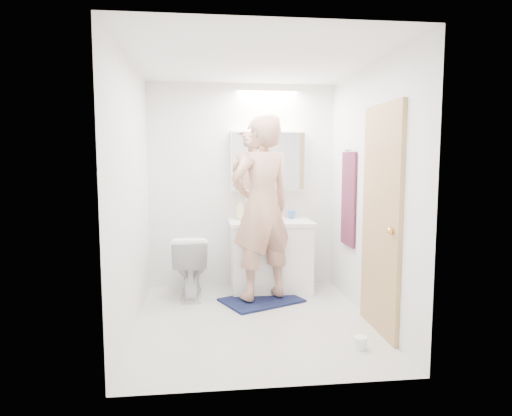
{
  "coord_description": "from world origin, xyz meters",
  "views": [
    {
      "loc": [
        -0.46,
        -4.1,
        1.54
      ],
      "look_at": [
        0.05,
        0.25,
        1.05
      ],
      "focal_mm": 31.65,
      "sensor_mm": 36.0,
      "label": 1
    }
  ],
  "objects": [
    {
      "name": "faucet",
      "position": [
        0.3,
        1.19,
        0.9
      ],
      "size": [
        0.02,
        0.02,
        0.16
      ],
      "primitive_type": "cylinder",
      "color": "silver",
      "rests_on": "countertop"
    },
    {
      "name": "door_knob",
      "position": [
        1.04,
        -0.65,
        0.95
      ],
      "size": [
        0.06,
        0.06,
        0.06
      ],
      "primitive_type": "sphere",
      "color": "gold",
      "rests_on": "door"
    },
    {
      "name": "countertop",
      "position": [
        0.3,
        0.96,
        0.8
      ],
      "size": [
        0.95,
        0.58,
        0.04
      ],
      "primitive_type": "cube",
      "color": "white",
      "rests_on": "vanity_cabinet"
    },
    {
      "name": "towel_hook",
      "position": [
        1.07,
        0.55,
        1.62
      ],
      "size": [
        0.07,
        0.02,
        0.02
      ],
      "primitive_type": "cylinder",
      "rotation": [
        0.0,
        1.57,
        0.0
      ],
      "color": "silver",
      "rests_on": "wall_right"
    },
    {
      "name": "medicine_cabinet",
      "position": [
        0.3,
        1.18,
        1.5
      ],
      "size": [
        0.88,
        0.14,
        0.7
      ],
      "primitive_type": "cube",
      "color": "white",
      "rests_on": "wall_back"
    },
    {
      "name": "wall_left",
      "position": [
        -1.1,
        0.0,
        1.2
      ],
      "size": [
        0.0,
        2.5,
        2.5
      ],
      "primitive_type": "plane",
      "rotation": [
        1.57,
        0.0,
        1.57
      ],
      "color": "white",
      "rests_on": "floor"
    },
    {
      "name": "sink_basin",
      "position": [
        0.3,
        0.99,
        0.84
      ],
      "size": [
        0.36,
        0.36,
        0.03
      ],
      "primitive_type": "cylinder",
      "color": "white",
      "rests_on": "countertop"
    },
    {
      "name": "toothbrush_cup",
      "position": [
        0.58,
        1.12,
        0.87
      ],
      "size": [
        0.12,
        0.12,
        0.09
      ],
      "primitive_type": "imported",
      "rotation": [
        0.0,
        0.0,
        0.33
      ],
      "color": "#4679D3",
      "rests_on": "countertop"
    },
    {
      "name": "mirror_panel",
      "position": [
        0.3,
        1.1,
        1.5
      ],
      "size": [
        0.84,
        0.01,
        0.66
      ],
      "primitive_type": "cube",
      "color": "silver",
      "rests_on": "medicine_cabinet"
    },
    {
      "name": "wall_back",
      "position": [
        0.0,
        1.25,
        1.2
      ],
      "size": [
        2.5,
        0.0,
        2.5
      ],
      "primitive_type": "plane",
      "rotation": [
        1.57,
        0.0,
        0.0
      ],
      "color": "white",
      "rests_on": "floor"
    },
    {
      "name": "soap_bottle_b",
      "position": [
        0.09,
        1.15,
        0.91
      ],
      "size": [
        0.11,
        0.11,
        0.17
      ],
      "primitive_type": "imported",
      "rotation": [
        0.0,
        0.0,
        -0.77
      ],
      "color": "#528CAF",
      "rests_on": "countertop"
    },
    {
      "name": "towel",
      "position": [
        1.08,
        0.55,
        1.1
      ],
      "size": [
        0.02,
        0.42,
        1.0
      ],
      "primitive_type": "cube",
      "color": "#12223A",
      "rests_on": "wall_right"
    },
    {
      "name": "wall_right",
      "position": [
        1.1,
        0.0,
        1.2
      ],
      "size": [
        0.0,
        2.5,
        2.5
      ],
      "primitive_type": "plane",
      "rotation": [
        1.57,
        0.0,
        -1.57
      ],
      "color": "white",
      "rests_on": "floor"
    },
    {
      "name": "toilet_paper_roll",
      "position": [
        0.78,
        -0.72,
        0.05
      ],
      "size": [
        0.11,
        0.11,
        0.1
      ],
      "primitive_type": "cylinder",
      "color": "white",
      "rests_on": "floor"
    },
    {
      "name": "vanity_cabinet",
      "position": [
        0.3,
        0.96,
        0.39
      ],
      "size": [
        0.9,
        0.55,
        0.78
      ],
      "primitive_type": "cube",
      "color": "white",
      "rests_on": "floor"
    },
    {
      "name": "floor",
      "position": [
        0.0,
        0.0,
        0.0
      ],
      "size": [
        2.5,
        2.5,
        0.0
      ],
      "primitive_type": "plane",
      "color": "silver",
      "rests_on": "ground"
    },
    {
      "name": "soap_bottle_a",
      "position": [
        -0.03,
        1.11,
        0.94
      ],
      "size": [
        0.13,
        0.13,
        0.24
      ],
      "primitive_type": "imported",
      "rotation": [
        0.0,
        0.0,
        0.67
      ],
      "color": "beige",
      "rests_on": "countertop"
    },
    {
      "name": "toilet",
      "position": [
        -0.61,
        0.85,
        0.35
      ],
      "size": [
        0.4,
        0.69,
        0.7
      ],
      "primitive_type": "imported",
      "rotation": [
        0.0,
        0.0,
        3.15
      ],
      "color": "white",
      "rests_on": "floor"
    },
    {
      "name": "bath_rug",
      "position": [
        0.15,
        0.58,
        0.01
      ],
      "size": [
        0.96,
        0.83,
        0.02
      ],
      "primitive_type": "cube",
      "rotation": [
        0.0,
        0.0,
        0.43
      ],
      "color": "#151A44",
      "rests_on": "floor"
    },
    {
      "name": "door",
      "position": [
        1.08,
        -0.35,
        1.0
      ],
      "size": [
        0.04,
        0.8,
        2.0
      ],
      "primitive_type": "cube",
      "color": "tan",
      "rests_on": "wall_right"
    },
    {
      "name": "wall_front",
      "position": [
        0.0,
        -1.25,
        1.2
      ],
      "size": [
        2.5,
        0.0,
        2.5
      ],
      "primitive_type": "plane",
      "rotation": [
        -1.57,
        0.0,
        0.0
      ],
      "color": "white",
      "rests_on": "floor"
    },
    {
      "name": "person",
      "position": [
        0.15,
        0.58,
        1.02
      ],
      "size": [
        0.84,
        0.72,
        1.94
      ],
      "primitive_type": "imported",
      "rotation": [
        0.0,
        0.0,
        3.57
      ],
      "color": "tan",
      "rests_on": "bath_rug"
    },
    {
      "name": "ceiling",
      "position": [
        0.0,
        0.0,
        2.4
      ],
      "size": [
        2.5,
        2.5,
        0.0
      ],
      "primitive_type": "plane",
      "rotation": [
        3.14,
        0.0,
        0.0
      ],
      "color": "white",
      "rests_on": "floor"
    }
  ]
}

